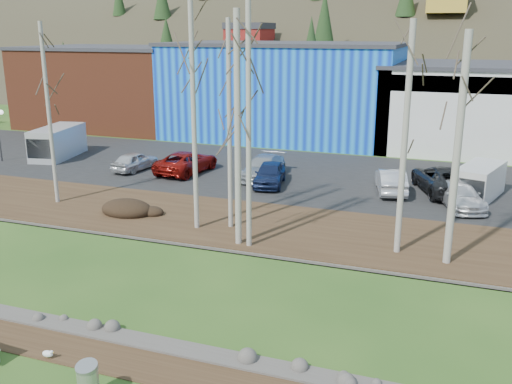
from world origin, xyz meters
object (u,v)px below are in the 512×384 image
at_px(car_0, 135,161).
at_px(van_white, 479,182).
at_px(litter_bin, 88,384).
at_px(seagull, 48,354).
at_px(car_1, 187,162).
at_px(car_3, 270,174).
at_px(car_4, 391,181).
at_px(car_6, 460,195).
at_px(van_grey, 56,143).
at_px(car_2, 264,167).
at_px(car_5, 443,179).

xyz_separation_m(car_0, van_white, (21.86, 0.82, 0.30)).
xyz_separation_m(litter_bin, van_white, (9.80, 22.90, 0.59)).
relative_size(seagull, car_1, 0.08).
xyz_separation_m(car_3, car_4, (7.21, 0.89, -0.00)).
height_order(car_1, car_6, car_1).
height_order(litter_bin, van_grey, van_grey).
bearing_deg(litter_bin, car_6, 66.88).
bearing_deg(car_2, car_1, -177.11).
bearing_deg(car_2, car_0, -174.79).
bearing_deg(seagull, car_1, 106.80).
relative_size(car_1, car_4, 1.21).
relative_size(car_2, car_3, 1.16).
distance_m(seagull, car_4, 22.42).
bearing_deg(car_5, van_white, 142.68).
relative_size(car_1, car_6, 1.17).
height_order(car_2, car_4, car_4).
xyz_separation_m(car_1, car_2, (5.31, 0.38, -0.02)).
xyz_separation_m(car_5, van_grey, (-27.52, 0.05, 0.34)).
bearing_deg(car_1, car_3, 175.45).
distance_m(litter_bin, van_grey, 30.68).
bearing_deg(car_1, van_grey, 1.78).
bearing_deg(van_white, litter_bin, -96.35).
bearing_deg(litter_bin, van_white, 66.84).
distance_m(car_6, van_grey, 28.65).
distance_m(car_6, van_white, 2.35).
bearing_deg(seagull, van_white, 61.63).
bearing_deg(car_1, litter_bin, 116.56).
height_order(car_4, car_5, car_5).
height_order(car_0, van_grey, van_grey).
bearing_deg(litter_bin, car_0, 118.65).
relative_size(car_6, van_white, 0.96).
bearing_deg(litter_bin, car_2, 97.79).
height_order(car_2, car_5, car_5).
bearing_deg(van_white, car_6, -96.71).
height_order(car_5, van_grey, van_grey).
relative_size(car_0, car_1, 0.72).
height_order(seagull, car_3, car_3).
distance_m(car_1, car_4, 13.46).
height_order(seagull, car_6, car_6).
distance_m(car_2, car_5, 11.03).
xyz_separation_m(car_3, van_white, (12.01, 1.38, 0.23)).
bearing_deg(car_4, seagull, 57.70).
xyz_separation_m(car_2, car_5, (11.02, 0.42, 0.09)).
relative_size(car_1, van_grey, 0.95).
bearing_deg(car_2, van_white, -1.96).
bearing_deg(litter_bin, van_grey, 129.85).
height_order(litter_bin, car_6, car_6).
xyz_separation_m(car_1, van_white, (18.26, 0.20, 0.22)).
bearing_deg(van_grey, car_0, -21.82).
height_order(seagull, van_white, van_white).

